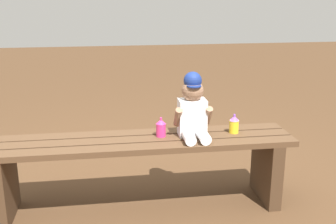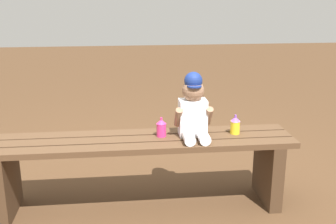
# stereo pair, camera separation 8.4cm
# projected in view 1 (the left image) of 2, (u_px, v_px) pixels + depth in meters

# --- Properties ---
(ground_plane) EXTENTS (16.00, 16.00, 0.00)m
(ground_plane) POSITION_uv_depth(u_px,v_px,m) (142.00, 207.00, 2.66)
(ground_plane) COLOR #4C331E
(park_bench) EXTENTS (1.90, 0.37, 0.47)m
(park_bench) POSITION_uv_depth(u_px,v_px,m) (141.00, 160.00, 2.57)
(park_bench) COLOR #513823
(park_bench) RESTS_ON ground_plane
(child_figure) EXTENTS (0.23, 0.27, 0.40)m
(child_figure) POSITION_uv_depth(u_px,v_px,m) (193.00, 109.00, 2.53)
(child_figure) COLOR white
(child_figure) RESTS_ON park_bench
(sippy_cup_left) EXTENTS (0.06, 0.06, 0.12)m
(sippy_cup_left) POSITION_uv_depth(u_px,v_px,m) (161.00, 128.00, 2.56)
(sippy_cup_left) COLOR #E5337F
(sippy_cup_left) RESTS_ON park_bench
(sippy_cup_right) EXTENTS (0.06, 0.06, 0.12)m
(sippy_cup_right) POSITION_uv_depth(u_px,v_px,m) (234.00, 124.00, 2.62)
(sippy_cup_right) COLOR yellow
(sippy_cup_right) RESTS_ON park_bench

